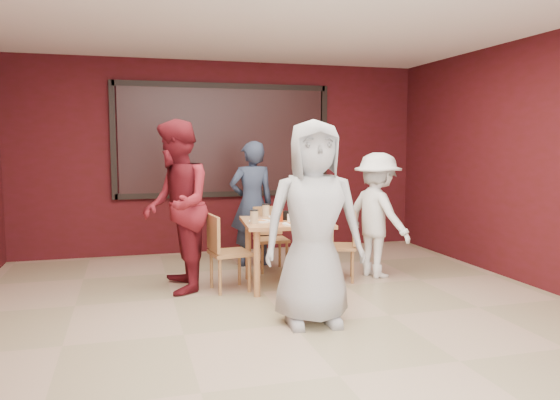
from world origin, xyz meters
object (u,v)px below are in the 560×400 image
object	(u,v)px
chair_back	(270,234)
diner_right	(377,215)
dining_table	(286,229)
diner_back	(252,204)
diner_left	(176,206)
chair_front	(312,264)
chair_left	(223,248)
chair_right	(345,242)
diner_front	(314,223)

from	to	relation	value
chair_back	diner_right	world-z (taller)	diner_right
dining_table	diner_back	bearing A→B (deg)	96.56
diner_left	diner_right	distance (m)	2.40
chair_front	diner_left	bearing A→B (deg)	141.09
chair_back	chair_left	size ratio (longest dim) A/B	0.96
dining_table	chair_left	world-z (taller)	dining_table
diner_left	diner_right	size ratio (longest dim) A/B	1.25
chair_right	diner_left	world-z (taller)	diner_left
chair_right	diner_right	size ratio (longest dim) A/B	0.54
chair_left	dining_table	bearing A→B (deg)	1.39
chair_left	diner_left	size ratio (longest dim) A/B	0.45
diner_back	chair_left	bearing A→B (deg)	59.35
chair_back	diner_left	distance (m)	1.50
chair_right	diner_right	bearing A→B (deg)	8.45
chair_back	chair_right	bearing A→B (deg)	-46.68
chair_front	chair_right	xyz separation A→B (m)	(0.73, 0.93, 0.01)
dining_table	diner_right	size ratio (longest dim) A/B	0.69
diner_front	diner_right	distance (m)	1.96
diner_back	chair_back	bearing A→B (deg)	113.17
chair_right	diner_right	distance (m)	0.54
chair_front	diner_left	xyz separation A→B (m)	(-1.21, 0.98, 0.49)
chair_right	dining_table	bearing A→B (deg)	-174.84
diner_back	diner_left	xyz separation A→B (m)	(-1.07, -1.03, 0.11)
chair_left	diner_right	xyz separation A→B (m)	(1.90, 0.15, 0.27)
chair_back	diner_back	world-z (taller)	diner_back
chair_left	diner_back	distance (m)	1.34
diner_back	diner_left	size ratio (longest dim) A/B	0.88
dining_table	chair_right	world-z (taller)	dining_table
chair_front	chair_left	xyz separation A→B (m)	(-0.72, 0.85, 0.03)
chair_left	chair_right	distance (m)	1.46
chair_back	chair_left	bearing A→B (deg)	-131.37
diner_back	chair_front	bearing A→B (deg)	90.02
dining_table	chair_right	xyz separation A→B (m)	(0.75, 0.07, -0.20)
chair_back	diner_left	size ratio (longest dim) A/B	0.43
chair_front	diner_front	distance (m)	0.66
dining_table	chair_back	distance (m)	0.85
chair_front	chair_left	world-z (taller)	chair_left
chair_back	chair_left	distance (m)	1.12
chair_front	chair_right	bearing A→B (deg)	51.85
chair_right	diner_front	world-z (taller)	diner_front
chair_right	diner_right	world-z (taller)	diner_right
dining_table	diner_right	xyz separation A→B (m)	(1.19, 0.13, 0.09)
chair_right	diner_left	size ratio (longest dim) A/B	0.43
dining_table	chair_left	size ratio (longest dim) A/B	1.23
diner_left	dining_table	bearing A→B (deg)	85.94
diner_left	chair_right	bearing A→B (deg)	89.97
chair_front	diner_back	bearing A→B (deg)	94.13
chair_right	diner_right	xyz separation A→B (m)	(0.44, 0.07, 0.29)
chair_back	diner_back	size ratio (longest dim) A/B	0.49
dining_table	chair_back	size ratio (longest dim) A/B	1.29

